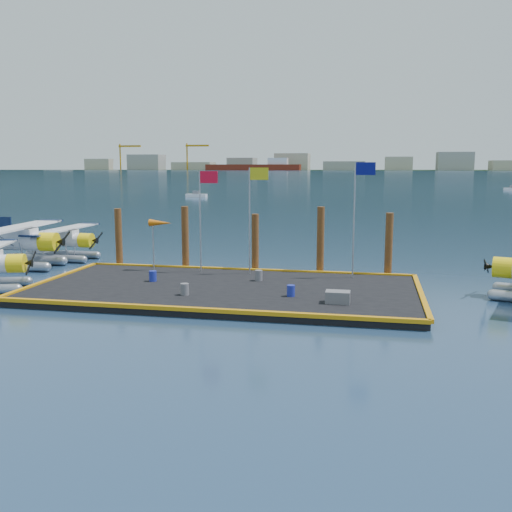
{
  "coord_description": "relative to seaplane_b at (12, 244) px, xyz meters",
  "views": [
    {
      "loc": [
        7.53,
        -28.54,
        6.7
      ],
      "look_at": [
        1.25,
        2.0,
        1.76
      ],
      "focal_mm": 40.0,
      "sensor_mm": 36.0,
      "label": 1
    }
  ],
  "objects": [
    {
      "name": "flagpole_yellow",
      "position": [
        16.51,
        -0.95,
        2.92
      ],
      "size": [
        1.14,
        0.08,
        6.2
      ],
      "color": "gray",
      "rests_on": "dock"
    },
    {
      "name": "seaplane_b",
      "position": [
        0.0,
        0.0,
        0.0
      ],
      "size": [
        9.37,
        10.34,
        3.66
      ],
      "rotation": [
        0.0,
        0.0,
        -1.48
      ],
      "color": "#91959E",
      "rests_on": "ground"
    },
    {
      "name": "seaplane_c",
      "position": [
        1.32,
        3.57,
        -0.27
      ],
      "size": [
        7.71,
        8.49,
        3.03
      ],
      "rotation": [
        0.0,
        0.0,
        -1.58
      ],
      "color": "#91959E",
      "rests_on": "ground"
    },
    {
      "name": "drum_1",
      "position": [
        19.54,
        -6.33,
        -0.92
      ],
      "size": [
        0.39,
        0.39,
        0.55
      ],
      "primitive_type": "cylinder",
      "color": "navy",
      "rests_on": "dock"
    },
    {
      "name": "piling_1",
      "position": [
        11.81,
        0.65,
        0.5
      ],
      "size": [
        0.44,
        0.44,
        4.2
      ],
      "primitive_type": "cylinder",
      "color": "#462514",
      "rests_on": "ground"
    },
    {
      "name": "piling_2",
      "position": [
        16.31,
        0.65,
        0.3
      ],
      "size": [
        0.44,
        0.44,
        3.8
      ],
      "primitive_type": "cylinder",
      "color": "#462514",
      "rests_on": "ground"
    },
    {
      "name": "dock_bumpers",
      "position": [
        15.81,
        -4.75,
        -1.11
      ],
      "size": [
        20.25,
        10.25,
        0.18
      ],
      "primitive_type": null,
      "color": "#C6820B",
      "rests_on": "dock"
    },
    {
      "name": "far_backdrop",
      "position": [
        255.72,
        1732.77,
        7.85
      ],
      "size": [
        3050.0,
        2050.0,
        810.0
      ],
      "color": "black",
      "rests_on": "ground"
    },
    {
      "name": "flagpole_blue",
      "position": [
        22.51,
        -0.95,
        3.09
      ],
      "size": [
        1.14,
        0.08,
        6.5
      ],
      "color": "gray",
      "rests_on": "dock"
    },
    {
      "name": "drum_3",
      "position": [
        14.37,
        -7.1,
        -0.9
      ],
      "size": [
        0.41,
        0.41,
        0.58
      ],
      "primitive_type": "cylinder",
      "color": "#5E5D62",
      "rests_on": "dock"
    },
    {
      "name": "piling_3",
      "position": [
        20.31,
        0.65,
        0.55
      ],
      "size": [
        0.44,
        0.44,
        4.3
      ],
      "primitive_type": "cylinder",
      "color": "#462514",
      "rests_on": "ground"
    },
    {
      "name": "drum_0",
      "position": [
        11.55,
        -4.23,
        -0.9
      ],
      "size": [
        0.41,
        0.41,
        0.58
      ],
      "primitive_type": "cylinder",
      "color": "navy",
      "rests_on": "dock"
    },
    {
      "name": "piling_0",
      "position": [
        7.31,
        0.65,
        0.4
      ],
      "size": [
        0.44,
        0.44,
        4.0
      ],
      "primitive_type": "cylinder",
      "color": "#462514",
      "rests_on": "ground"
    },
    {
      "name": "ground",
      "position": [
        15.81,
        -4.75,
        -1.6
      ],
      "size": [
        4000.0,
        4000.0,
        0.0
      ],
      "primitive_type": "plane",
      "color": "#192B4C",
      "rests_on": "ground"
    },
    {
      "name": "crate",
      "position": [
        21.86,
        -7.26,
        -0.91
      ],
      "size": [
        1.13,
        0.75,
        0.56
      ],
      "primitive_type": "cube",
      "color": "#5E5D62",
      "rests_on": "dock"
    },
    {
      "name": "flagpole_red",
      "position": [
        13.52,
        -0.95,
        2.8
      ],
      "size": [
        1.14,
        0.08,
        6.0
      ],
      "color": "gray",
      "rests_on": "dock"
    },
    {
      "name": "windsock",
      "position": [
        10.79,
        -0.95,
        1.63
      ],
      "size": [
        1.4,
        0.44,
        3.12
      ],
      "color": "gray",
      "rests_on": "dock"
    },
    {
      "name": "piling_4",
      "position": [
        24.31,
        0.65,
        0.4
      ],
      "size": [
        0.44,
        0.44,
        4.0
      ],
      "primitive_type": "cylinder",
      "color": "#462514",
      "rests_on": "ground"
    },
    {
      "name": "dock",
      "position": [
        15.81,
        -4.75,
        -1.4
      ],
      "size": [
        20.0,
        10.0,
        0.4
      ],
      "primitive_type": "cube",
      "color": "black",
      "rests_on": "ground"
    },
    {
      "name": "drum_5",
      "position": [
        17.24,
        -2.89,
        -0.9
      ],
      "size": [
        0.42,
        0.42,
        0.59
      ],
      "primitive_type": "cylinder",
      "color": "#5E5D62",
      "rests_on": "dock"
    }
  ]
}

